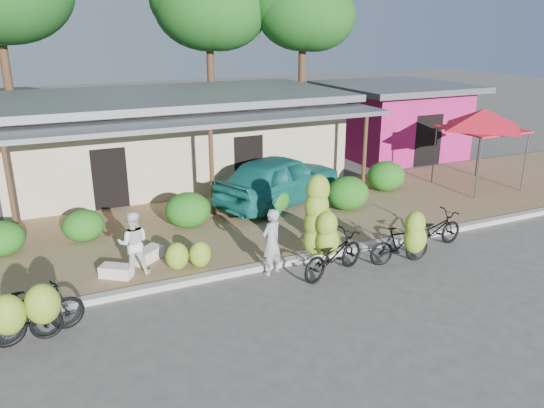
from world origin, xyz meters
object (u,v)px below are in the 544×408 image
Objects in this scene: sack_far at (116,271)px; bike_far_right at (434,230)px; bike_center at (326,237)px; bike_far_left at (10,322)px; sack_near at (147,255)px; red_canopy at (483,119)px; vendor at (272,242)px; tree_center_right at (204,4)px; bike_left at (38,311)px; bystander at (133,243)px; tree_near_right at (298,10)px; teal_van at (280,179)px; bike_right at (404,241)px.

bike_far_right is at bearing -10.61° from sack_far.
bike_center reaches higher than sack_far.
sack_near is at bearing -52.04° from bike_far_left.
vendor is at bearing -161.58° from red_canopy.
tree_center_right is 13.96m from red_canopy.
vendor is (5.24, 0.81, 0.19)m from bike_left.
tree_center_right is at bearing 119.08° from red_canopy.
red_canopy reaches higher than bystander.
tree_near_right is at bearing -16.42° from bike_far_right.
teal_van is (5.02, 2.74, 0.69)m from sack_near.
teal_van is (-4.93, -8.41, -5.49)m from tree_near_right.
bike_far_left is (-15.51, -4.17, -2.04)m from red_canopy.
tree_center_right is at bearing 63.68° from sack_far.
tree_near_right reaches higher than sack_far.
sack_far is 0.78m from bystander.
teal_van is at bearing -59.25° from bike_far_left.
bike_far_left is at bearing 75.16° from bike_center.
bike_right is (-0.12, -15.91, -6.06)m from tree_center_right.
red_canopy is at bearing -156.01° from bystander.
red_canopy is 15.68m from bike_left.
bike_far_right is at bearing -16.32° from sack_near.
tree_near_right is 4.80× the size of bike_right.
tree_near_right is 19.88m from bike_far_left.
bike_right is 5.57m from teal_van.
bystander is (-6.36, -13.74, -5.84)m from tree_center_right.
bystander is 0.31× the size of teal_van.
bystander is (-10.36, -11.74, -5.55)m from tree_near_right.
tree_center_right is 4.69× the size of bike_left.
vendor is at bearing -93.43° from bike_left.
bike_right is (1.93, -0.54, -0.23)m from bike_center.
tree_center_right reaches higher than sack_far.
tree_near_right is at bearing -54.66° from bike_left.
bike_center is at bearing -97.60° from tree_center_right.
bike_right is at bearing -93.59° from bike_far_left.
tree_near_right is at bearing -144.58° from vendor.
bike_far_right is at bearing -84.90° from tree_center_right.
bike_far_right is at bearing -107.29° from bike_center.
sack_near is 1.05m from sack_far.
bike_far_left is 0.38× the size of teal_van.
tree_near_right is 16.61m from bystander.
tree_near_right is 5.28× the size of bystander.
bike_right is at bearing -90.43° from tree_center_right.
bike_left is 1.12× the size of vendor.
bike_left reaches higher than bike_far_left.
tree_center_right reaches higher than bystander.
sack_near is (3.07, 2.67, -0.30)m from bike_far_left.
sack_near is (-9.95, -11.16, -6.17)m from tree_near_right.
red_canopy reaches higher than bike_center.
tree_center_right is 16.37m from vendor.
red_canopy reaches higher than vendor.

